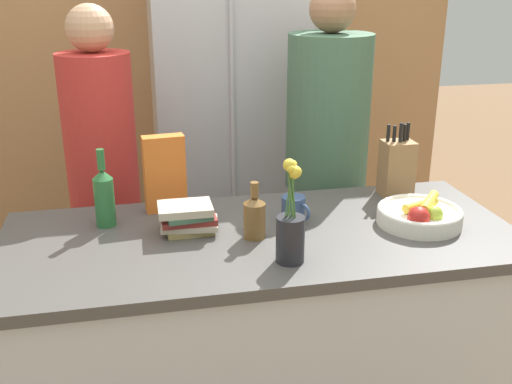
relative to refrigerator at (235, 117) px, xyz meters
name	(u,v)px	position (x,y,z in m)	size (l,w,h in m)	color
kitchen_island	(261,342)	(-0.13, -1.30, -0.56)	(1.80, 0.77, 0.89)	silver
back_wall_wood	(201,54)	(-0.13, 0.36, 0.29)	(3.00, 0.12, 2.60)	#AD7A4C
refrigerator	(235,117)	(0.00, 0.00, 0.00)	(0.86, 0.63, 2.01)	#B7B7BC
fruit_bowl	(420,215)	(0.44, -1.34, -0.07)	(0.30, 0.30, 0.10)	silver
knife_block	(397,167)	(0.49, -1.03, 0.00)	(0.12, 0.10, 0.30)	olive
flower_vase	(291,229)	(-0.09, -1.52, 0.00)	(0.09, 0.09, 0.34)	#232328
cereal_box	(165,174)	(-0.44, -1.01, 0.03)	(0.16, 0.08, 0.29)	orange
coffee_mug	(294,209)	(0.01, -1.22, -0.06)	(0.09, 0.12, 0.10)	#334770
book_stack	(188,218)	(-0.38, -1.24, -0.06)	(0.21, 0.16, 0.10)	#99844C
bottle_oil	(254,216)	(-0.16, -1.32, -0.03)	(0.08, 0.08, 0.20)	brown
bottle_vinegar	(104,196)	(-0.66, -1.11, 0.00)	(0.07, 0.07, 0.28)	#286633
person_at_sink	(103,175)	(-0.69, -0.64, -0.08)	(0.30, 0.30, 1.64)	#383842
person_in_blue	(326,157)	(0.31, -0.66, -0.05)	(0.37, 0.37, 1.70)	#383842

